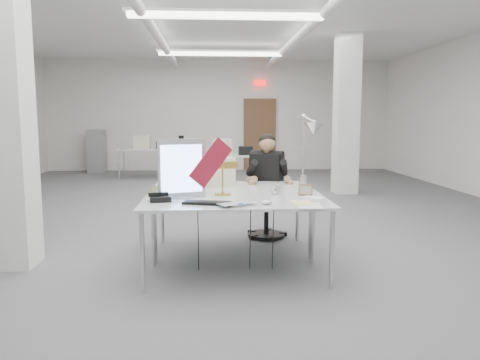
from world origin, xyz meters
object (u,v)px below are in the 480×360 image
Objects in this scene: seated_person at (267,169)px; beige_monitor at (216,172)px; laptop at (241,205)px; bankers_lamp at (223,177)px; architect_lamp at (308,149)px; desk_phone at (160,199)px; desk_main at (236,202)px; monitor at (182,168)px; office_chair at (266,201)px.

seated_person is 0.79m from beige_monitor.
seated_person reaches higher than laptop.
laptop is at bearing -80.83° from bankers_lamp.
bankers_lamp is (-0.59, -1.12, 0.04)m from seated_person.
bankers_lamp is 0.68m from beige_monitor.
desk_phone is at bearing -173.09° from architect_lamp.
architect_lamp is (0.36, -0.75, 0.30)m from seated_person.
architect_lamp is at bearing 40.15° from desk_main.
laptop is at bearing -79.77° from seated_person.
monitor is (-0.52, 0.18, 0.30)m from desk_main.
architect_lamp is (0.83, 0.70, 0.46)m from desk_main.
desk_main is at bearing -73.34° from bankers_lamp.
seated_person reaches higher than desk_main.
office_chair is at bearing 60.03° from bankers_lamp.
architect_lamp is (1.54, 0.70, 0.42)m from desk_phone.
monitor is at bearing 107.72° from laptop.
desk_phone is at bearing -179.91° from desk_main.
monitor is 0.91m from beige_monitor.
bankers_lamp reaches higher than laptop.
desk_main is 0.40m from bankers_lamp.
desk_main is 5.21× the size of beige_monitor.
office_chair is at bearing 96.44° from architect_lamp.
desk_main is 9.18× the size of desk_phone.
bankers_lamp reaches higher than desk_main.
office_chair reaches higher than desk_phone.
desk_phone is at bearing -155.33° from monitor.
architect_lamp reaches higher than monitor.
desk_phone is at bearing -153.99° from bankers_lamp.
office_chair is 1.75m from monitor.
beige_monitor is at bearing 91.94° from bankers_lamp.
monitor is at bearing -136.89° from beige_monitor.
laptop is at bearing -105.71° from beige_monitor.
office_chair is 1.94m from desk_phone.
beige_monitor is (-0.65, -0.50, 0.44)m from office_chair.
seated_person reaches higher than desk_phone.
seated_person is at bearing 46.43° from laptop.
monitor is 1.57× the size of bankers_lamp.
office_chair is 1.14m from architect_lamp.
beige_monitor is 1.09m from architect_lamp.
office_chair is at bearing 12.86° from beige_monitor.
laptop is at bearing -60.82° from monitor.
desk_main is 1.60m from office_chair.
architect_lamp is (1.35, 0.52, 0.16)m from monitor.
seated_person is 1.88m from desk_phone.
laptop is (-0.45, -1.78, -0.13)m from seated_person.
bankers_lamp is (0.40, 0.15, -0.11)m from monitor.
desk_phone is 0.22× the size of architect_lamp.
desk_main is 0.72m from desk_phone.
laptop is (-0.45, -1.83, 0.29)m from office_chair.
bankers_lamp is at bearing 72.85° from laptop.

